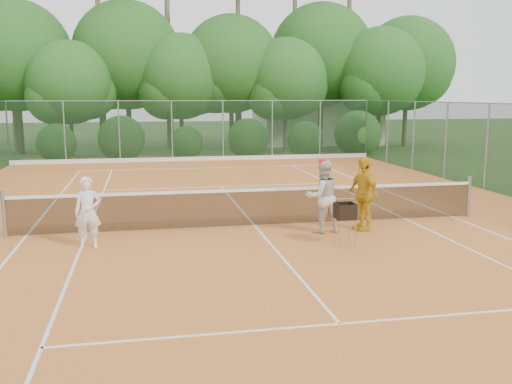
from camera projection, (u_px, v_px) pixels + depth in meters
ground at (255, 227)px, 14.44m from camera, size 120.00×120.00×0.00m
clay_court at (255, 226)px, 14.44m from camera, size 18.00×36.00×0.02m
club_building at (316, 122)px, 39.12m from camera, size 8.00×5.00×3.00m
tennis_net at (255, 206)px, 14.35m from camera, size 11.97×0.10×1.10m
player_white at (88, 212)px, 12.30m from camera, size 0.58×0.40×1.55m
player_center_grp at (322, 196)px, 13.63m from camera, size 0.94×0.78×1.79m
player_yellow at (363, 194)px, 13.87m from camera, size 0.69×1.14×1.81m
ball_hopper at (345, 212)px, 12.50m from camera, size 0.41×0.41×0.94m
stray_ball_a at (195, 174)px, 23.84m from camera, size 0.07×0.07×0.07m
stray_ball_b at (226, 167)px, 26.15m from camera, size 0.07×0.07×0.07m
stray_ball_c at (282, 171)px, 24.74m from camera, size 0.07×0.07×0.07m
court_markings at (255, 226)px, 14.44m from camera, size 11.03×23.83×0.01m
fence_back at (198, 131)px, 28.69m from camera, size 18.07×0.07×3.00m
tropical_treeline at (213, 64)px, 33.41m from camera, size 32.10×8.49×15.03m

